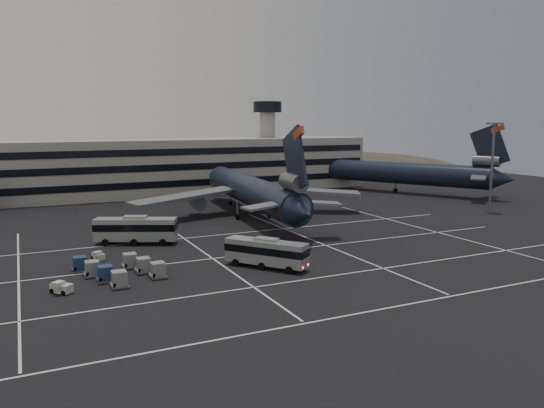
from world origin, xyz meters
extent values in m
plane|color=black|center=(0.00, 0.00, 0.00)|extent=(260.00, 260.00, 0.00)
cube|color=silver|center=(0.00, -22.00, 0.01)|extent=(90.00, 0.25, 0.01)
cube|color=silver|center=(0.00, -10.00, 0.01)|extent=(90.00, 0.25, 0.01)
cube|color=silver|center=(0.00, 4.00, 0.01)|extent=(90.00, 0.25, 0.01)
cube|color=silver|center=(0.00, 18.00, 0.01)|extent=(90.00, 0.25, 0.01)
cube|color=silver|center=(-30.00, 6.00, 0.01)|extent=(0.25, 55.00, 0.01)
cube|color=silver|center=(-6.00, 6.00, 0.01)|extent=(0.25, 55.00, 0.01)
cube|color=silver|center=(12.00, 6.00, 0.01)|extent=(0.25, 55.00, 0.01)
cube|color=silver|center=(34.00, 6.00, 0.01)|extent=(0.25, 55.00, 0.01)
cube|color=gray|center=(0.00, 72.00, 7.00)|extent=(120.00, 18.00, 14.00)
cube|color=black|center=(0.00, 62.95, 3.50)|extent=(118.00, 0.20, 1.60)
cube|color=black|center=(0.00, 62.95, 7.50)|extent=(118.00, 0.20, 1.60)
cube|color=black|center=(0.00, 62.95, 11.20)|extent=(118.00, 0.20, 1.60)
cylinder|color=gray|center=(35.00, 74.00, 11.00)|extent=(4.40, 4.40, 22.00)
cylinder|color=black|center=(35.00, 74.00, 22.50)|extent=(8.00, 8.00, 3.00)
ellipsoid|color=#38332B|center=(30.00, 170.00, -13.50)|extent=(252.00, 180.00, 44.00)
ellipsoid|color=#38332B|center=(110.00, 170.00, -9.00)|extent=(168.00, 120.00, 24.00)
cylinder|color=slate|center=(58.00, 15.00, 9.00)|extent=(0.50, 0.50, 18.00)
cube|color=slate|center=(58.00, 15.00, 18.10)|extent=(2.40, 2.40, 0.35)
cylinder|color=black|center=(11.28, 31.07, 5.20)|extent=(10.68, 48.32, 5.60)
cone|color=black|center=(14.07, 57.12, 5.20)|extent=(6.05, 5.07, 5.60)
cone|color=black|center=(8.46, 4.72, 5.20)|extent=(5.54, 5.51, 5.04)
cube|color=black|center=(8.83, 8.20, 12.60)|extent=(1.51, 9.47, 10.97)
cube|color=#B13617|center=(8.67, 6.71, 16.80)|extent=(0.89, 3.27, 2.24)
cylinder|color=#595B60|center=(8.88, 8.70, 9.30)|extent=(3.32, 6.25, 2.70)
cube|color=slate|center=(4.76, 9.64, 5.80)|extent=(7.79, 3.95, 0.87)
cube|color=slate|center=(13.11, 8.75, 5.80)|extent=(8.13, 5.38, 0.87)
cube|color=slate|center=(-0.94, 34.39, 4.40)|extent=(22.67, 11.31, 1.75)
cylinder|color=#595B60|center=(2.37, 37.05, 2.70)|extent=(3.27, 5.76, 2.70)
cube|color=slate|center=(23.92, 31.73, 4.40)|extent=(22.00, 15.22, 1.75)
cylinder|color=#595B60|center=(21.26, 35.03, 2.70)|extent=(3.27, 5.76, 2.70)
cylinder|color=slate|center=(12.92, 46.34, 2.20)|extent=(0.44, 0.44, 3.00)
cylinder|color=black|center=(12.92, 46.34, 0.55)|extent=(0.61, 1.15, 1.10)
cylinder|color=slate|center=(7.88, 29.42, 2.20)|extent=(0.44, 0.44, 3.00)
cylinder|color=black|center=(7.88, 29.42, 0.55)|extent=(0.61, 1.15, 1.10)
cylinder|color=slate|center=(14.25, 28.74, 2.20)|extent=(0.44, 0.44, 3.00)
cylinder|color=black|center=(14.25, 28.74, 0.55)|extent=(0.61, 1.15, 1.10)
cylinder|color=black|center=(60.00, 47.84, 5.20)|extent=(27.84, 44.85, 5.60)
cone|color=black|center=(47.49, 70.87, 5.20)|extent=(7.07, 6.63, 5.60)
cone|color=black|center=(72.65, 24.56, 5.20)|extent=(6.82, 6.80, 5.04)
cube|color=black|center=(70.98, 27.63, 12.60)|extent=(4.96, 8.56, 10.97)
cube|color=#B13617|center=(71.70, 26.32, 16.80)|extent=(2.03, 3.10, 2.24)
cylinder|color=#595B60|center=(70.74, 28.07, 9.30)|extent=(5.24, 6.56, 2.70)
cube|color=slate|center=(66.81, 26.51, 5.80)|extent=(7.79, 7.31, 0.87)
cube|color=slate|center=(74.19, 30.52, 5.80)|extent=(8.11, 5.20, 0.87)
cylinder|color=slate|center=(60.00, 47.84, 2.20)|extent=(0.44, 0.44, 3.00)
cylinder|color=black|center=(60.00, 47.84, 0.55)|extent=(0.96, 1.21, 1.10)
cube|color=gray|center=(-1.30, -3.24, 2.04)|extent=(8.59, 10.24, 2.99)
cube|color=black|center=(-1.30, -3.24, 2.40)|extent=(8.68, 10.33, 0.95)
cube|color=gray|center=(-1.30, -3.24, 3.72)|extent=(3.07, 3.35, 0.35)
cylinder|color=black|center=(0.02, -7.05, 0.48)|extent=(0.83, 0.96, 0.96)
cylinder|color=black|center=(2.01, -5.54, 0.48)|extent=(0.83, 0.96, 0.96)
cylinder|color=black|center=(-2.29, -3.99, 0.48)|extent=(0.83, 0.96, 0.96)
cylinder|color=black|center=(-0.30, -2.48, 0.48)|extent=(0.83, 0.96, 0.96)
cylinder|color=black|center=(-4.60, -0.93, 0.48)|extent=(0.83, 0.96, 0.96)
cylinder|color=black|center=(-2.61, 0.58, 0.48)|extent=(0.83, 0.96, 0.96)
cube|color=#FF0C05|center=(1.38, -8.10, 0.90)|extent=(0.25, 0.21, 0.22)
cube|color=#FF0C05|center=(2.66, -7.14, 0.90)|extent=(0.25, 0.21, 0.22)
cube|color=gray|center=(-13.65, 17.40, 2.29)|extent=(12.32, 7.72, 3.35)
cube|color=black|center=(-13.65, 17.40, 2.69)|extent=(12.40, 7.79, 1.06)
cube|color=gray|center=(-13.65, 17.40, 4.17)|extent=(3.79, 3.03, 0.39)
cylinder|color=black|center=(-10.34, 14.32, 0.54)|extent=(1.12, 0.78, 1.07)
cylinder|color=black|center=(-9.16, 16.85, 0.54)|extent=(1.12, 0.78, 1.07)
cylinder|color=black|center=(-14.24, 16.14, 0.54)|extent=(1.12, 0.78, 1.07)
cylinder|color=black|center=(-13.06, 18.67, 0.54)|extent=(1.12, 0.78, 1.07)
cylinder|color=black|center=(-18.13, 17.95, 0.54)|extent=(1.12, 0.78, 1.07)
cylinder|color=black|center=(-16.96, 20.48, 0.54)|extent=(1.12, 0.78, 1.07)
cube|color=beige|center=(-20.19, 10.06, 0.50)|extent=(1.61, 2.22, 0.82)
cube|color=beige|center=(-20.06, 9.63, 1.04)|extent=(1.19, 1.07, 0.45)
cylinder|color=black|center=(-20.46, 9.23, 0.25)|extent=(0.34, 0.54, 0.51)
cylinder|color=black|center=(-19.50, 9.51, 0.25)|extent=(0.34, 0.54, 0.51)
cylinder|color=black|center=(-20.87, 10.62, 0.25)|extent=(0.34, 0.54, 0.51)
cylinder|color=black|center=(-19.92, 10.90, 0.25)|extent=(0.34, 0.54, 0.51)
cube|color=beige|center=(-25.74, -2.85, 0.57)|extent=(2.44, 2.54, 0.93)
cube|color=beige|center=(-25.40, -3.24, 1.19)|extent=(1.48, 1.45, 0.52)
cylinder|color=black|center=(-25.63, -3.85, 0.29)|extent=(0.55, 0.59, 0.58)
cylinder|color=black|center=(-24.76, -3.10, 0.29)|extent=(0.55, 0.59, 0.58)
cylinder|color=black|center=(-26.72, -2.59, 0.29)|extent=(0.55, 0.59, 0.58)
cylinder|color=black|center=(-25.85, -1.84, 0.29)|extent=(0.55, 0.59, 0.58)
cube|color=#2D2D30|center=(-19.71, -3.50, 0.17)|extent=(2.64, 2.82, 0.19)
cylinder|color=black|center=(-19.71, -3.50, 0.10)|extent=(0.10, 0.21, 0.21)
cube|color=gray|center=(-19.71, -3.50, 1.08)|extent=(2.06, 2.06, 1.65)
cube|color=#2D2D30|center=(-14.88, -1.67, 0.17)|extent=(2.64, 2.82, 0.19)
cylinder|color=black|center=(-14.88, -1.67, 0.10)|extent=(0.10, 0.21, 0.21)
cube|color=gray|center=(-14.88, -1.67, 1.08)|extent=(2.06, 2.06, 1.65)
cube|color=#2D2D30|center=(-20.81, -0.61, 0.17)|extent=(2.64, 2.82, 0.19)
cylinder|color=black|center=(-20.81, -0.61, 0.10)|extent=(0.10, 0.21, 0.21)
cube|color=navy|center=(-20.81, -0.61, 1.08)|extent=(2.06, 2.06, 1.65)
cube|color=#2D2D30|center=(-15.98, 1.22, 0.17)|extent=(2.64, 2.82, 0.19)
cylinder|color=black|center=(-15.98, 1.22, 0.10)|extent=(0.10, 0.21, 0.21)
cube|color=gray|center=(-15.98, 1.22, 1.08)|extent=(2.06, 2.06, 1.65)
cube|color=#2D2D30|center=(-21.91, 2.29, 0.17)|extent=(2.64, 2.82, 0.19)
cylinder|color=black|center=(-21.91, 2.29, 0.10)|extent=(0.10, 0.21, 0.21)
cube|color=gray|center=(-21.91, 2.29, 1.08)|extent=(2.06, 2.06, 1.65)
cube|color=#2D2D30|center=(-17.08, 4.12, 0.17)|extent=(2.64, 2.82, 0.19)
cylinder|color=black|center=(-17.08, 4.12, 0.10)|extent=(0.10, 0.21, 0.21)
cube|color=gray|center=(-17.08, 4.12, 1.08)|extent=(2.06, 2.06, 1.65)
cube|color=#2D2D30|center=(-23.00, 5.18, 0.17)|extent=(2.64, 2.82, 0.19)
cylinder|color=black|center=(-23.00, 5.18, 0.10)|extent=(0.10, 0.21, 0.21)
cube|color=navy|center=(-23.00, 5.18, 1.08)|extent=(2.06, 2.06, 1.65)
camera|label=1|loc=(-29.02, -62.92, 18.58)|focal=35.00mm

